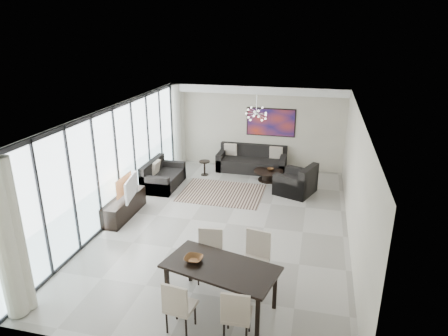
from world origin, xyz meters
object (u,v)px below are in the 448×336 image
(coffee_table, at_px, (268,175))
(television, at_px, (127,188))
(dining_table, at_px, (221,270))
(tv_console, at_px, (124,206))
(sofa_main, at_px, (252,162))

(coffee_table, distance_m, television, 4.78)
(coffee_table, height_order, dining_table, dining_table)
(television, height_order, dining_table, television)
(tv_console, bearing_deg, coffee_table, 45.59)
(coffee_table, bearing_deg, television, -133.01)
(sofa_main, distance_m, dining_table, 7.22)
(coffee_table, xyz_separation_m, sofa_main, (-0.69, 0.82, 0.10))
(sofa_main, xyz_separation_m, tv_console, (-2.70, -4.28, -0.02))
(tv_console, distance_m, television, 0.58)
(coffee_table, xyz_separation_m, dining_table, (-0.02, -6.36, 0.56))
(coffee_table, relative_size, tv_console, 0.55)
(television, relative_size, dining_table, 0.46)
(dining_table, bearing_deg, tv_console, 139.35)
(tv_console, xyz_separation_m, television, (0.16, -0.00, 0.56))
(television, bearing_deg, coffee_table, -53.10)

